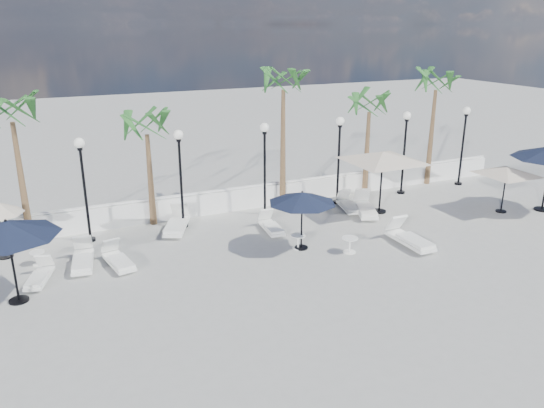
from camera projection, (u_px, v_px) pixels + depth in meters
name	position (u px, v px, depth m)	size (l,w,h in m)	color
ground	(348.00, 278.00, 16.61)	(100.00, 100.00, 0.00)	#AFAFA9
balustrade	(256.00, 197.00, 22.93)	(26.00, 0.30, 1.01)	white
lamppost_1	(83.00, 175.00, 18.67)	(0.36, 0.36, 3.84)	black
lamppost_2	(180.00, 165.00, 20.04)	(0.36, 0.36, 3.84)	black
lamppost_3	(265.00, 156.00, 21.42)	(0.36, 0.36, 3.84)	black
lamppost_4	(339.00, 148.00, 22.79)	(0.36, 0.36, 3.84)	black
lamppost_5	(405.00, 141.00, 24.16)	(0.36, 0.36, 3.84)	black
lamppost_6	(464.00, 135.00, 25.53)	(0.36, 0.36, 3.84)	black
palm_0	(12.00, 118.00, 17.92)	(2.60, 2.60, 5.50)	brown
palm_1	(147.00, 131.00, 19.94)	(2.60, 2.60, 4.70)	brown
palm_2	(283.00, 87.00, 21.73)	(2.60, 2.60, 6.10)	brown
palm_3	(369.00, 109.00, 23.79)	(2.60, 2.60, 4.90)	brown
palm_4	(436.00, 87.00, 24.99)	(2.60, 2.60, 5.70)	brown
lounger_0	(39.00, 276.00, 16.30)	(0.98, 1.69, 0.60)	white
lounger_1	(83.00, 259.00, 17.36)	(0.91, 2.02, 0.73)	white
lounger_2	(177.00, 224.00, 20.39)	(1.53, 2.27, 0.81)	white
lounger_3	(118.00, 260.00, 17.37)	(0.89, 1.89, 0.68)	white
lounger_4	(271.00, 226.00, 20.30)	(0.73, 1.77, 0.65)	white
lounger_5	(410.00, 238.00, 19.00)	(0.71, 2.15, 0.80)	white
lounger_6	(348.00, 205.00, 22.63)	(0.97, 1.85, 0.66)	white
lounger_7	(365.00, 208.00, 22.13)	(1.48, 2.26, 0.81)	white
side_table_0	(38.00, 257.00, 17.44)	(0.48, 0.48, 0.47)	white
side_table_1	(350.00, 244.00, 18.38)	(0.57, 0.57, 0.55)	white
side_table_2	(298.00, 240.00, 18.71)	(0.52, 0.52, 0.51)	white
parasol_navy_left	(7.00, 229.00, 14.51)	(2.85, 2.85, 2.52)	black
parasol_navy_mid	(302.00, 198.00, 18.21)	(2.39, 2.39, 2.14)	black
parasol_cream_sq_a	(383.00, 152.00, 21.63)	(5.72, 5.72, 2.81)	black
parasol_cream_sq_b	(507.00, 168.00, 21.86)	(4.18, 4.18, 2.10)	black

